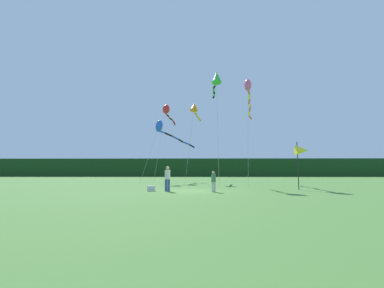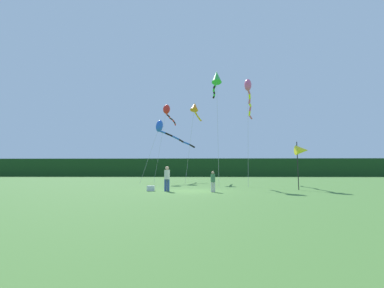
{
  "view_description": "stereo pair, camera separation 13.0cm",
  "coord_description": "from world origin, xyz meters",
  "px_view_note": "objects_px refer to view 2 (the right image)",
  "views": [
    {
      "loc": [
        0.41,
        -17.5,
        1.35
      ],
      "look_at": [
        0.0,
        6.0,
        3.83
      ],
      "focal_mm": 23.95,
      "sensor_mm": 36.0,
      "label": 1
    },
    {
      "loc": [
        0.54,
        -17.49,
        1.35
      ],
      "look_at": [
        0.0,
        6.0,
        3.83
      ],
      "focal_mm": 23.95,
      "sensor_mm": 36.0,
      "label": 2
    }
  ],
  "objects_px": {
    "person_adult": "(167,177)",
    "banner_flag_pole": "(302,151)",
    "person_child": "(213,180)",
    "cooler_box": "(151,188)",
    "kite_orange": "(195,108)",
    "kite_blue": "(164,129)",
    "kite_rainbow": "(248,91)",
    "kite_green": "(216,78)",
    "kite_red": "(167,111)"
  },
  "relations": [
    {
      "from": "person_adult",
      "to": "banner_flag_pole",
      "type": "relative_size",
      "value": 0.48
    },
    {
      "from": "person_adult",
      "to": "person_child",
      "type": "xyz_separation_m",
      "value": [
        3.03,
        -0.49,
        -0.18
      ]
    },
    {
      "from": "person_child",
      "to": "banner_flag_pole",
      "type": "bearing_deg",
      "value": 17.03
    },
    {
      "from": "cooler_box",
      "to": "kite_orange",
      "type": "height_order",
      "value": "kite_orange"
    },
    {
      "from": "cooler_box",
      "to": "kite_blue",
      "type": "bearing_deg",
      "value": 93.73
    },
    {
      "from": "person_child",
      "to": "banner_flag_pole",
      "type": "relative_size",
      "value": 0.38
    },
    {
      "from": "kite_rainbow",
      "to": "kite_green",
      "type": "distance_m",
      "value": 3.6
    },
    {
      "from": "person_child",
      "to": "kite_red",
      "type": "bearing_deg",
      "value": 106.79
    },
    {
      "from": "kite_green",
      "to": "kite_orange",
      "type": "bearing_deg",
      "value": 108.46
    },
    {
      "from": "kite_red",
      "to": "kite_orange",
      "type": "bearing_deg",
      "value": -39.08
    },
    {
      "from": "kite_orange",
      "to": "kite_blue",
      "type": "bearing_deg",
      "value": -164.02
    },
    {
      "from": "kite_rainbow",
      "to": "kite_red",
      "type": "relative_size",
      "value": 1.01
    },
    {
      "from": "kite_green",
      "to": "person_adult",
      "type": "bearing_deg",
      "value": -119.83
    },
    {
      "from": "cooler_box",
      "to": "kite_rainbow",
      "type": "xyz_separation_m",
      "value": [
        8.27,
        7.56,
        9.1
      ]
    },
    {
      "from": "cooler_box",
      "to": "kite_rainbow",
      "type": "relative_size",
      "value": 0.05
    },
    {
      "from": "kite_green",
      "to": "person_child",
      "type": "bearing_deg",
      "value": -96.54
    },
    {
      "from": "kite_blue",
      "to": "banner_flag_pole",
      "type": "bearing_deg",
      "value": -42.68
    },
    {
      "from": "kite_green",
      "to": "kite_red",
      "type": "bearing_deg",
      "value": 121.8
    },
    {
      "from": "kite_red",
      "to": "kite_rainbow",
      "type": "bearing_deg",
      "value": -42.23
    },
    {
      "from": "banner_flag_pole",
      "to": "kite_blue",
      "type": "height_order",
      "value": "kite_blue"
    },
    {
      "from": "banner_flag_pole",
      "to": "kite_red",
      "type": "relative_size",
      "value": 0.34
    },
    {
      "from": "kite_rainbow",
      "to": "kite_green",
      "type": "relative_size",
      "value": 0.93
    },
    {
      "from": "kite_rainbow",
      "to": "person_adult",
      "type": "bearing_deg",
      "value": -132.2
    },
    {
      "from": "cooler_box",
      "to": "kite_green",
      "type": "distance_m",
      "value": 12.91
    },
    {
      "from": "person_adult",
      "to": "person_child",
      "type": "height_order",
      "value": "person_adult"
    },
    {
      "from": "kite_orange",
      "to": "kite_red",
      "type": "distance_m",
      "value": 4.79
    },
    {
      "from": "banner_flag_pole",
      "to": "kite_orange",
      "type": "height_order",
      "value": "kite_orange"
    },
    {
      "from": "person_adult",
      "to": "kite_blue",
      "type": "xyz_separation_m",
      "value": [
        -1.9,
        12.13,
        5.26
      ]
    },
    {
      "from": "kite_green",
      "to": "kite_blue",
      "type": "distance_m",
      "value": 8.86
    },
    {
      "from": "person_adult",
      "to": "banner_flag_pole",
      "type": "height_order",
      "value": "banner_flag_pole"
    },
    {
      "from": "cooler_box",
      "to": "kite_rainbow",
      "type": "height_order",
      "value": "kite_rainbow"
    },
    {
      "from": "person_adult",
      "to": "kite_red",
      "type": "height_order",
      "value": "kite_red"
    },
    {
      "from": "kite_rainbow",
      "to": "kite_green",
      "type": "height_order",
      "value": "kite_green"
    },
    {
      "from": "cooler_box",
      "to": "banner_flag_pole",
      "type": "xyz_separation_m",
      "value": [
        10.73,
        1.21,
        2.63
      ]
    },
    {
      "from": "person_child",
      "to": "kite_rainbow",
      "type": "relative_size",
      "value": 0.13
    },
    {
      "from": "kite_rainbow",
      "to": "kite_orange",
      "type": "xyz_separation_m",
      "value": [
        -5.43,
        5.28,
        -0.35
      ]
    },
    {
      "from": "person_child",
      "to": "kite_blue",
      "type": "xyz_separation_m",
      "value": [
        -4.93,
        12.62,
        5.44
      ]
    },
    {
      "from": "kite_rainbow",
      "to": "kite_blue",
      "type": "height_order",
      "value": "kite_rainbow"
    },
    {
      "from": "person_adult",
      "to": "kite_orange",
      "type": "bearing_deg",
      "value": 82.6
    },
    {
      "from": "kite_orange",
      "to": "kite_green",
      "type": "bearing_deg",
      "value": -71.54
    },
    {
      "from": "kite_orange",
      "to": "cooler_box",
      "type": "bearing_deg",
      "value": -102.46
    },
    {
      "from": "kite_orange",
      "to": "kite_red",
      "type": "height_order",
      "value": "kite_red"
    },
    {
      "from": "kite_rainbow",
      "to": "kite_blue",
      "type": "relative_size",
      "value": 1.42
    },
    {
      "from": "person_adult",
      "to": "banner_flag_pole",
      "type": "bearing_deg",
      "value": 9.01
    },
    {
      "from": "person_adult",
      "to": "kite_green",
      "type": "relative_size",
      "value": 0.15
    },
    {
      "from": "banner_flag_pole",
      "to": "kite_blue",
      "type": "relative_size",
      "value": 0.48
    },
    {
      "from": "person_child",
      "to": "kite_blue",
      "type": "relative_size",
      "value": 0.18
    },
    {
      "from": "banner_flag_pole",
      "to": "kite_red",
      "type": "xyz_separation_m",
      "value": [
        -11.6,
        14.65,
        6.5
      ]
    },
    {
      "from": "person_child",
      "to": "kite_rainbow",
      "type": "xyz_separation_m",
      "value": [
        4.11,
        8.37,
        8.54
      ]
    },
    {
      "from": "person_child",
      "to": "kite_red",
      "type": "height_order",
      "value": "kite_red"
    }
  ]
}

